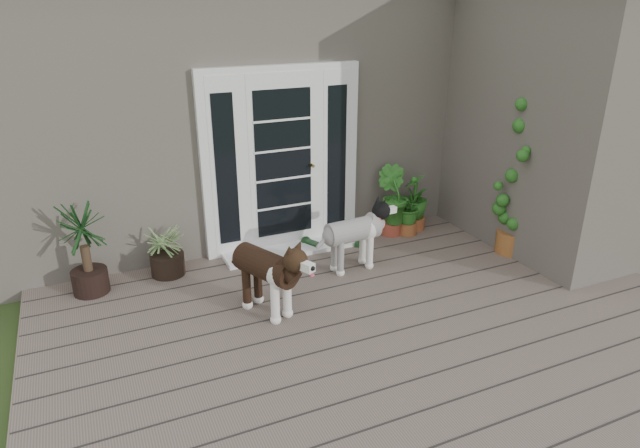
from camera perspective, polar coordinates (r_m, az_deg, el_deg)
name	(u,v)px	position (r m, az deg, el deg)	size (l,w,h in m)	color
deck	(390,338)	(5.20, 7.27, -11.59)	(6.20, 4.60, 0.12)	#6B5B4C
house_main	(245,100)	(8.34, -7.74, 12.51)	(7.40, 4.00, 3.10)	#665E54
house_wing	(561,125)	(7.20, 23.56, 9.33)	(1.60, 2.40, 3.10)	#665E54
door_unit	(282,160)	(6.46, -3.93, 6.55)	(1.90, 0.14, 2.15)	white
door_step	(290,249)	(6.65, -3.09, -2.62)	(1.60, 0.40, 0.05)	white
brindle_dog	(266,278)	(5.27, -5.56, -5.59)	(0.38, 0.88, 0.73)	#311D12
white_dog	(353,241)	(6.10, 3.39, -1.75)	(0.35, 0.82, 0.68)	beige
spider_plant	(166,247)	(6.20, -15.62, -2.30)	(0.61, 0.61, 0.65)	#8EB46E
yucca	(85,249)	(6.02, -23.10, -2.35)	(0.68, 0.68, 0.99)	black
herb_a	(408,215)	(7.12, 9.08, 0.95)	(0.41, 0.41, 0.52)	#174F16
herb_b	(392,209)	(7.07, 7.44, 1.51)	(0.45, 0.45, 0.67)	#25651D
herb_c	(414,206)	(7.29, 9.70, 1.81)	(0.40, 0.40, 0.62)	#17531C
sapling	(520,177)	(6.69, 19.95, 4.62)	(0.55, 0.55, 1.88)	#235117
clog_left	(312,244)	(6.73, -0.87, -2.04)	(0.14, 0.31, 0.09)	black
clog_right	(359,241)	(6.84, 4.05, -1.77)	(0.12, 0.26, 0.08)	#153618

